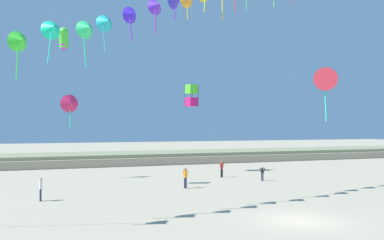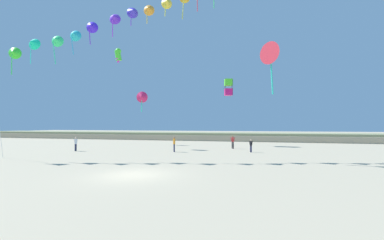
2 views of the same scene
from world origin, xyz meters
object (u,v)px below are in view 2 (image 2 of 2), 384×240
(person_near_right, at_px, (251,145))
(person_mid_center, at_px, (174,143))
(large_kite_high_solo, at_px, (118,55))
(large_kite_outer_drift, at_px, (272,54))
(person_far_left, at_px, (76,143))
(person_near_left, at_px, (233,141))
(large_kite_low_lead, at_px, (142,97))
(large_kite_mid_trail, at_px, (228,87))

(person_near_right, xyz_separation_m, person_mid_center, (-8.54, -1.82, 0.16))
(large_kite_high_solo, height_order, large_kite_outer_drift, large_kite_high_solo)
(person_far_left, distance_m, large_kite_outer_drift, 23.87)
(person_far_left, bearing_deg, person_mid_center, 10.57)
(person_near_left, relative_size, person_mid_center, 0.99)
(person_near_right, bearing_deg, person_far_left, -168.82)
(large_kite_high_solo, bearing_deg, large_kite_outer_drift, -24.22)
(person_mid_center, xyz_separation_m, large_kite_high_solo, (-9.85, 4.11, 11.99))
(person_near_left, relative_size, person_near_right, 1.17)
(person_mid_center, xyz_separation_m, large_kite_low_lead, (-8.96, 9.74, 6.60))
(person_near_left, distance_m, large_kite_low_lead, 16.85)
(person_far_left, distance_m, large_kite_high_solo, 13.69)
(person_near_right, bearing_deg, large_kite_high_solo, 172.88)
(large_kite_low_lead, relative_size, large_kite_mid_trail, 1.33)
(person_near_right, relative_size, large_kite_low_lead, 0.44)
(large_kite_mid_trail, bearing_deg, person_near_left, -77.60)
(large_kite_outer_drift, bearing_deg, person_mid_center, 154.37)
(person_near_right, xyz_separation_m, large_kite_low_lead, (-17.50, 7.92, 6.76))
(person_near_left, bearing_deg, large_kite_high_solo, -173.63)
(person_far_left, distance_m, large_kite_mid_trail, 22.89)
(person_far_left, bearing_deg, large_kite_low_lead, 77.36)
(large_kite_low_lead, xyz_separation_m, large_kite_mid_trail, (13.75, 1.90, 1.32))
(large_kite_mid_trail, bearing_deg, large_kite_outer_drift, -70.87)
(person_near_right, height_order, large_kite_low_lead, large_kite_low_lead)
(person_mid_center, bearing_deg, person_near_right, 12.01)
(person_near_right, distance_m, large_kite_low_lead, 20.37)
(person_near_left, height_order, large_kite_low_lead, large_kite_low_lead)
(person_far_left, bearing_deg, large_kite_mid_trail, 40.06)
(person_mid_center, bearing_deg, large_kite_outer_drift, -25.63)
(large_kite_mid_trail, xyz_separation_m, large_kite_high_solo, (-14.64, -7.52, 4.06))
(person_mid_center, height_order, person_far_left, person_mid_center)
(person_near_right, relative_size, large_kite_mid_trail, 0.59)
(person_mid_center, xyz_separation_m, large_kite_outer_drift, (10.59, -5.08, 8.18))
(person_near_right, relative_size, person_mid_center, 0.85)
(person_near_left, relative_size, person_far_left, 1.04)
(large_kite_mid_trail, xyz_separation_m, large_kite_outer_drift, (5.80, -16.72, 0.26))
(person_near_left, distance_m, large_kite_high_solo, 20.00)
(person_near_left, xyz_separation_m, large_kite_high_solo, (-15.91, -1.78, 11.99))
(person_near_left, xyz_separation_m, large_kite_outer_drift, (4.54, -10.97, 8.18))
(large_kite_low_lead, relative_size, large_kite_high_solo, 1.58)
(person_mid_center, height_order, large_kite_high_solo, large_kite_high_solo)
(person_near_right, distance_m, person_mid_center, 8.74)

